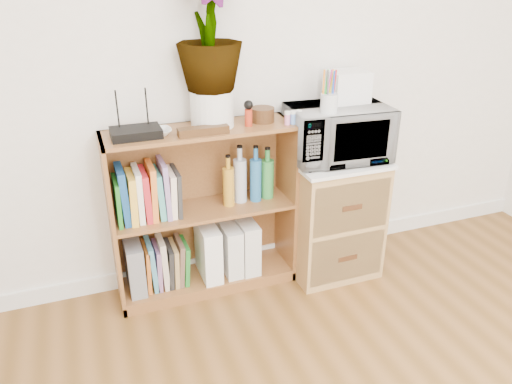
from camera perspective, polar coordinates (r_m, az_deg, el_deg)
skirting_board at (r=3.17m, az=-0.10°, el=-7.04°), size 4.00×0.02×0.10m
bookshelf at (r=2.75m, az=-5.95°, el=-2.26°), size 1.00×0.30×0.95m
wicker_unit at (r=3.00m, az=8.54°, el=-2.73°), size 0.50×0.45×0.70m
microwave at (r=2.79m, az=9.30°, el=6.67°), size 0.56×0.40×0.30m
pen_cup at (r=2.61m, az=8.34°, el=9.99°), size 0.09×0.09×0.10m
small_appliance at (r=2.83m, az=10.36°, el=11.79°), size 0.21×0.18×0.17m
router at (r=2.49m, az=-13.57°, el=6.61°), size 0.24×0.16×0.04m
white_bowl at (r=2.50m, az=-11.11°, el=6.74°), size 0.13×0.13×0.03m
plant_pot at (r=2.58m, az=-5.05°, el=9.49°), size 0.22×0.22×0.19m
potted_plant at (r=2.51m, az=-5.39°, el=17.96°), size 0.32×0.32×0.58m
trinket_box at (r=2.47m, az=-6.04°, el=6.97°), size 0.25×0.06×0.04m
kokeshi_doll at (r=2.59m, az=-0.87°, el=8.50°), size 0.04×0.04×0.09m
wooden_bowl at (r=2.67m, az=0.74°, el=8.84°), size 0.13×0.13×0.07m
paint_jars at (r=2.63m, az=4.27°, el=8.40°), size 0.12×0.04×0.06m
file_box at (r=2.83m, az=-13.70°, el=-8.21°), size 0.09×0.23×0.29m
magazine_holder_left at (r=2.87m, az=-5.48°, el=-6.68°), size 0.10×0.26×0.32m
magazine_holder_mid at (r=2.90m, az=-2.99°, el=-6.46°), size 0.09×0.24×0.29m
magazine_holder_right at (r=2.92m, az=-1.12°, el=-5.99°), size 0.10×0.25×0.31m
cookbooks at (r=2.64m, az=-12.38°, el=-0.19°), size 0.33×0.20×0.30m
liquor_bottles at (r=2.77m, az=0.76°, el=2.04°), size 0.47×0.07×0.32m
lower_books at (r=2.85m, az=-10.34°, el=-7.97°), size 0.25×0.19×0.29m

